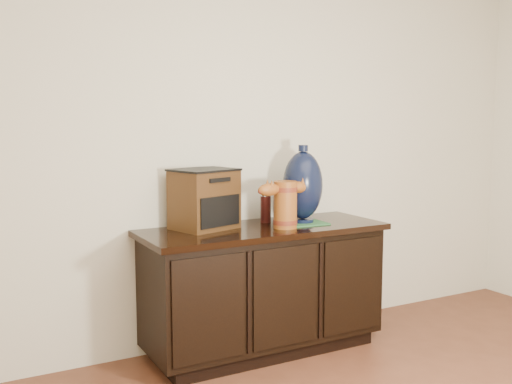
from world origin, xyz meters
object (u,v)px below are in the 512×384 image
tv_radio (204,199)px  terracotta_vessel (285,202)px  spray_can (266,207)px  lamp_base (303,186)px  sideboard (263,288)px

tv_radio → terracotta_vessel: bearing=-43.7°
terracotta_vessel → tv_radio: 0.47m
spray_can → lamp_base: bearing=-36.3°
terracotta_vessel → spray_can: size_ratio=2.06×
sideboard → spray_can: (0.09, 0.13, 0.46)m
sideboard → spray_can: size_ratio=7.77×
spray_can → terracotta_vessel: bearing=-89.3°
sideboard → spray_can: spray_can is taller
sideboard → terracotta_vessel: 0.54m
sideboard → tv_radio: size_ratio=3.55×
terracotta_vessel → tv_radio: (-0.42, 0.21, 0.02)m
sideboard → spray_can: bearing=56.0°
terracotta_vessel → lamp_base: size_ratio=0.83×
lamp_base → sideboard: bearing=179.5°
tv_radio → lamp_base: 0.61m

